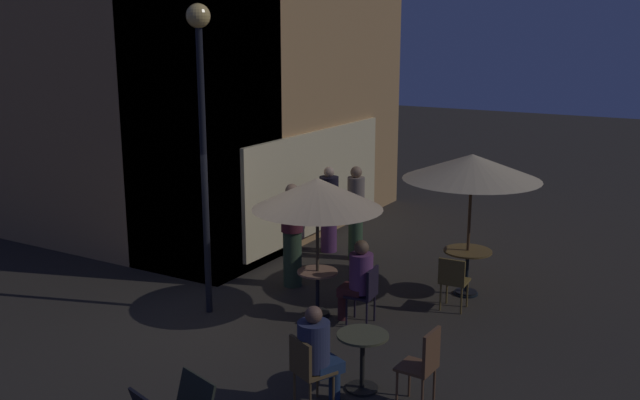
{
  "coord_description": "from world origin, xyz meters",
  "views": [
    {
      "loc": [
        -8.15,
        -6.51,
        4.31
      ],
      "look_at": [
        2.33,
        -0.37,
        1.4
      ],
      "focal_mm": 40.25,
      "sensor_mm": 36.0,
      "label": 1
    }
  ],
  "objects_px": {
    "patron_seated_0": "(358,276)",
    "patron_standing_3": "(356,212)",
    "cafe_chair_1": "(366,290)",
    "patron_standing_4": "(329,210)",
    "patio_umbrella_0": "(472,168)",
    "cafe_chair_0": "(453,278)",
    "cafe_table_1": "(318,286)",
    "patio_umbrella_1": "(317,194)",
    "cafe_chair_2": "(424,361)",
    "cafe_table_0": "(467,261)",
    "patron_standing_2": "(292,235)",
    "cafe_table_2": "(362,352)",
    "street_lamp_near_corner": "(201,98)",
    "cafe_chair_3": "(307,366)",
    "patron_seated_1": "(317,349)"
  },
  "relations": [
    {
      "from": "patron_seated_0",
      "to": "patron_standing_3",
      "type": "distance_m",
      "value": 3.1
    },
    {
      "from": "cafe_chair_1",
      "to": "patron_standing_4",
      "type": "bearing_deg",
      "value": -56.78
    },
    {
      "from": "patio_umbrella_0",
      "to": "cafe_chair_0",
      "type": "height_order",
      "value": "patio_umbrella_0"
    },
    {
      "from": "cafe_chair_0",
      "to": "cafe_table_1",
      "type": "bearing_deg",
      "value": 121.84
    },
    {
      "from": "patio_umbrella_1",
      "to": "cafe_chair_2",
      "type": "distance_m",
      "value": 3.33
    },
    {
      "from": "cafe_table_0",
      "to": "patron_standing_4",
      "type": "bearing_deg",
      "value": 73.77
    },
    {
      "from": "patron_standing_2",
      "to": "patron_standing_3",
      "type": "relative_size",
      "value": 0.99
    },
    {
      "from": "patio_umbrella_0",
      "to": "patio_umbrella_1",
      "type": "distance_m",
      "value": 2.64
    },
    {
      "from": "cafe_table_0",
      "to": "cafe_table_2",
      "type": "xyz_separation_m",
      "value": [
        -3.76,
        0.02,
        -0.09
      ]
    },
    {
      "from": "cafe_table_1",
      "to": "patron_standing_2",
      "type": "xyz_separation_m",
      "value": [
        0.92,
        1.04,
        0.42
      ]
    },
    {
      "from": "cafe_table_2",
      "to": "cafe_chair_0",
      "type": "relative_size",
      "value": 0.84
    },
    {
      "from": "cafe_chair_2",
      "to": "cafe_table_2",
      "type": "bearing_deg",
      "value": 0.0
    },
    {
      "from": "cafe_table_0",
      "to": "patron_standing_3",
      "type": "xyz_separation_m",
      "value": [
        0.77,
        2.48,
        0.34
      ]
    },
    {
      "from": "cafe_table_1",
      "to": "cafe_chair_2",
      "type": "xyz_separation_m",
      "value": [
        -1.79,
        -2.48,
        0.11
      ]
    },
    {
      "from": "street_lamp_near_corner",
      "to": "cafe_chair_2",
      "type": "bearing_deg",
      "value": -104.71
    },
    {
      "from": "street_lamp_near_corner",
      "to": "patron_standing_3",
      "type": "relative_size",
      "value": 2.58
    },
    {
      "from": "patron_seated_0",
      "to": "patron_standing_4",
      "type": "xyz_separation_m",
      "value": [
        2.87,
        2.14,
        0.12
      ]
    },
    {
      "from": "cafe_table_2",
      "to": "patio_umbrella_1",
      "type": "xyz_separation_m",
      "value": [
        1.74,
        1.66,
        1.43
      ]
    },
    {
      "from": "cafe_table_1",
      "to": "cafe_chair_3",
      "type": "xyz_separation_m",
      "value": [
        -2.48,
        -1.33,
        0.06
      ]
    },
    {
      "from": "cafe_chair_1",
      "to": "patron_seated_1",
      "type": "relative_size",
      "value": 0.71
    },
    {
      "from": "cafe_table_2",
      "to": "cafe_chair_3",
      "type": "bearing_deg",
      "value": 155.48
    },
    {
      "from": "patron_seated_1",
      "to": "cafe_table_0",
      "type": "bearing_deg",
      "value": 20.66
    },
    {
      "from": "cafe_chair_1",
      "to": "patron_standing_3",
      "type": "bearing_deg",
      "value": -64.71
    },
    {
      "from": "patron_seated_0",
      "to": "cafe_table_1",
      "type": "bearing_deg",
      "value": -0.0
    },
    {
      "from": "street_lamp_near_corner",
      "to": "patio_umbrella_0",
      "type": "distance_m",
      "value": 4.39
    },
    {
      "from": "patron_standing_4",
      "to": "cafe_chair_2",
      "type": "bearing_deg",
      "value": -106.48
    },
    {
      "from": "patio_umbrella_1",
      "to": "patron_standing_3",
      "type": "relative_size",
      "value": 1.2
    },
    {
      "from": "street_lamp_near_corner",
      "to": "patron_seated_0",
      "type": "xyz_separation_m",
      "value": [
        0.8,
        -2.2,
        -2.59
      ]
    },
    {
      "from": "cafe_chair_1",
      "to": "patron_seated_0",
      "type": "relative_size",
      "value": 0.68
    },
    {
      "from": "cafe_table_0",
      "to": "cafe_table_1",
      "type": "relative_size",
      "value": 1.1
    },
    {
      "from": "cafe_chair_1",
      "to": "cafe_chair_2",
      "type": "distance_m",
      "value": 2.51
    },
    {
      "from": "street_lamp_near_corner",
      "to": "patron_seated_1",
      "type": "height_order",
      "value": "street_lamp_near_corner"
    },
    {
      "from": "patron_standing_2",
      "to": "patron_seated_1",
      "type": "bearing_deg",
      "value": 161.38
    },
    {
      "from": "patio_umbrella_1",
      "to": "patron_standing_3",
      "type": "height_order",
      "value": "patio_umbrella_1"
    },
    {
      "from": "cafe_table_1",
      "to": "cafe_table_2",
      "type": "relative_size",
      "value": 0.99
    },
    {
      "from": "cafe_chair_2",
      "to": "cafe_chair_3",
      "type": "distance_m",
      "value": 1.34
    },
    {
      "from": "patron_standing_2",
      "to": "patron_seated_0",
      "type": "bearing_deg",
      "value": -171.86
    },
    {
      "from": "cafe_table_2",
      "to": "patron_seated_1",
      "type": "distance_m",
      "value": 0.71
    },
    {
      "from": "cafe_chair_0",
      "to": "patron_seated_0",
      "type": "height_order",
      "value": "patron_seated_0"
    },
    {
      "from": "patio_umbrella_0",
      "to": "cafe_chair_1",
      "type": "height_order",
      "value": "patio_umbrella_0"
    },
    {
      "from": "patron_standing_4",
      "to": "patron_seated_0",
      "type": "bearing_deg",
      "value": -109.73
    },
    {
      "from": "patron_seated_1",
      "to": "patron_standing_2",
      "type": "bearing_deg",
      "value": 61.05
    },
    {
      "from": "street_lamp_near_corner",
      "to": "cafe_chair_1",
      "type": "distance_m",
      "value": 3.73
    },
    {
      "from": "cafe_chair_3",
      "to": "patron_standing_4",
      "type": "relative_size",
      "value": 0.52
    },
    {
      "from": "cafe_chair_0",
      "to": "cafe_table_2",
      "type": "bearing_deg",
      "value": 175.3
    },
    {
      "from": "patio_umbrella_1",
      "to": "street_lamp_near_corner",
      "type": "bearing_deg",
      "value": 115.63
    },
    {
      "from": "patio_umbrella_1",
      "to": "cafe_chair_0",
      "type": "xyz_separation_m",
      "value": [
        1.22,
        -1.73,
        -1.39
      ]
    },
    {
      "from": "patron_seated_0",
      "to": "patio_umbrella_1",
      "type": "bearing_deg",
      "value": -0.0
    },
    {
      "from": "cafe_table_1",
      "to": "patio_umbrella_1",
      "type": "distance_m",
      "value": 1.44
    },
    {
      "from": "cafe_table_0",
      "to": "cafe_chair_3",
      "type": "distance_m",
      "value": 4.51
    }
  ]
}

